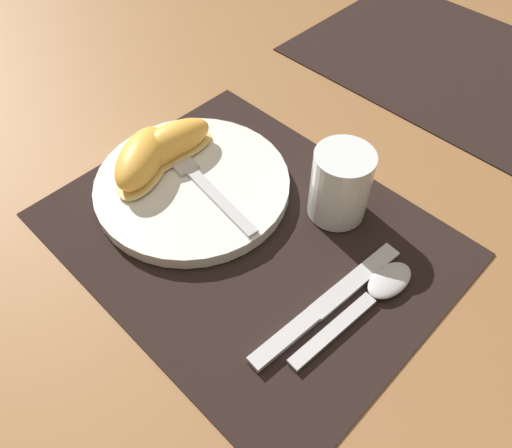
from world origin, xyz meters
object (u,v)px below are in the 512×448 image
plate (195,184)px  citrus_wedge_1 (158,149)px  spoon (375,293)px  knife (325,305)px  citrus_wedge_2 (141,160)px  fork (194,176)px  citrus_wedge_0 (173,142)px  juice_glass (340,188)px

plate → citrus_wedge_1: citrus_wedge_1 is taller
spoon → citrus_wedge_1: bearing=-173.3°
knife → citrus_wedge_2: (-0.27, -0.02, 0.03)m
fork → citrus_wedge_1: citrus_wedge_1 is taller
spoon → citrus_wedge_2: (-0.30, -0.06, 0.03)m
citrus_wedge_1 → citrus_wedge_0: bearing=77.5°
juice_glass → citrus_wedge_0: 0.21m
knife → fork: 0.22m
spoon → citrus_wedge_1: (-0.31, -0.04, 0.03)m
juice_glass → knife: 0.14m
citrus_wedge_0 → citrus_wedge_1: 0.02m
plate → citrus_wedge_1: (-0.06, -0.01, 0.02)m
plate → juice_glass: 0.18m
fork → citrus_wedge_0: size_ratio=1.79×
knife → spoon: (0.03, 0.05, 0.00)m
juice_glass → citrus_wedge_0: (-0.20, -0.08, -0.01)m
knife → spoon: size_ratio=1.20×
juice_glass → citrus_wedge_0: size_ratio=0.78×
knife → spoon: bearing=58.9°
knife → citrus_wedge_2: 0.28m
knife → citrus_wedge_0: size_ratio=1.84×
juice_glass → citrus_wedge_2: juice_glass is taller
plate → spoon: bearing=6.7°
juice_glass → citrus_wedge_2: (-0.20, -0.13, -0.00)m
juice_glass → spoon: 0.13m
juice_glass → citrus_wedge_1: 0.23m
plate → juice_glass: (0.15, 0.09, 0.03)m
plate → citrus_wedge_0: citrus_wedge_0 is taller
knife → citrus_wedge_0: bearing=173.4°
spoon → citrus_wedge_2: size_ratio=1.42×
citrus_wedge_1 → citrus_wedge_2: 0.03m
plate → spoon: size_ratio=1.37×
fork → citrus_wedge_2: size_ratio=1.65×
knife → citrus_wedge_0: (-0.27, 0.03, 0.03)m
knife → fork: size_ratio=1.03×
plate → citrus_wedge_2: citrus_wedge_2 is taller
juice_glass → fork: bearing=-148.5°
knife → spoon: spoon is taller
juice_glass → citrus_wedge_0: bearing=-158.4°
knife → citrus_wedge_1: (-0.28, 0.01, 0.03)m
spoon → citrus_wedge_0: (-0.30, -0.01, 0.03)m
plate → citrus_wedge_0: 0.06m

